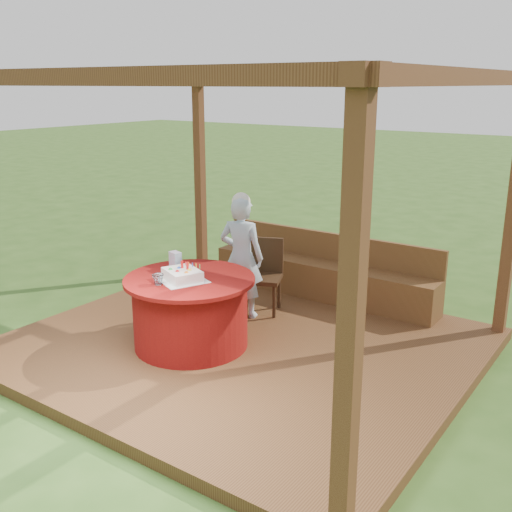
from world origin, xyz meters
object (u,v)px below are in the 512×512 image
at_px(bench, 323,276).
at_px(chair, 264,272).
at_px(drinking_glass, 158,279).
at_px(table, 191,311).
at_px(elderly_woman, 241,255).
at_px(gift_bag, 175,260).
at_px(birthday_cake, 182,275).

xyz_separation_m(bench, chair, (-0.34, -0.81, 0.21)).
bearing_deg(drinking_glass, table, 72.52).
relative_size(chair, elderly_woman, 0.59).
bearing_deg(table, gift_bag, 155.71).
bearing_deg(chair, table, -91.86).
relative_size(elderly_woman, birthday_cake, 2.59).
distance_m(chair, drinking_glass, 1.65).
distance_m(elderly_woman, birthday_cake, 1.08).
bearing_deg(chair, bench, 67.11).
height_order(chair, elderly_woman, elderly_woman).
bearing_deg(elderly_woman, table, -86.11).
distance_m(bench, birthday_cake, 2.29).
relative_size(bench, drinking_glass, 26.64).
bearing_deg(table, chair, 88.14).
xyz_separation_m(table, drinking_glass, (-0.11, -0.34, 0.41)).
bearing_deg(gift_bag, elderly_woman, 90.25).
distance_m(chair, gift_bag, 1.24).
bearing_deg(chair, gift_bag, -107.48).
xyz_separation_m(birthday_cake, gift_bag, (-0.32, 0.25, 0.04)).
height_order(chair, gift_bag, gift_bag).
distance_m(elderly_woman, drinking_glass, 1.31).
distance_m(table, gift_bag, 0.57).
height_order(bench, gift_bag, gift_bag).
distance_m(table, chair, 1.28).
bearing_deg(elderly_woman, drinking_glass, -91.75).
distance_m(table, elderly_woman, 1.04).
bearing_deg(bench, chair, -112.89).
relative_size(chair, drinking_glass, 7.67).
distance_m(birthday_cake, drinking_glass, 0.25).
bearing_deg(chair, drinking_glass, -95.23).
height_order(table, chair, chair).
bearing_deg(birthday_cake, chair, 88.40).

